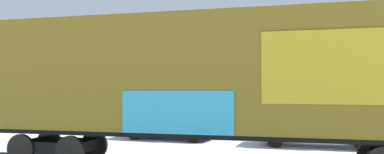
% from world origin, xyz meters
% --- Properties ---
extents(freight_car, '(14.30, 3.04, 4.54)m').
position_xyz_m(freight_car, '(-0.12, -0.00, 2.64)').
color(freight_car, olive).
rests_on(freight_car, ground_plane).
extents(hillside, '(130.66, 35.95, 12.71)m').
position_xyz_m(hillside, '(0.07, 66.00, 4.31)').
color(hillside, gray).
rests_on(hillside, ground_plane).
extents(parked_car_blue, '(4.40, 2.24, 1.55)m').
position_xyz_m(parked_car_blue, '(-3.64, 6.55, 0.80)').
color(parked_car_blue, navy).
rests_on(parked_car_blue, ground_plane).
extents(parked_car_silver, '(4.75, 2.13, 1.63)m').
position_xyz_m(parked_car_silver, '(2.73, 5.85, 0.83)').
color(parked_car_silver, '#B7BABF').
rests_on(parked_car_silver, ground_plane).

